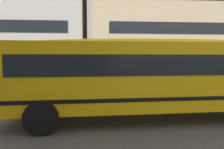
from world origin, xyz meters
The scene contains 5 objects.
ground_plane centered at (0.00, 0.00, 0.00)m, with size 400.00×400.00×0.00m, color #4C4C4F.
sidewalk_far centered at (0.00, 8.37, 0.01)m, with size 120.00×3.00×0.01m, color gray.
lane_centreline centered at (0.00, 0.00, 0.00)m, with size 110.00×0.16×0.01m, color silver.
school_bus centered at (2.38, -1.87, 1.76)m, with size 13.31×3.23×2.95m.
apartment_block_far_centre centered at (8.94, 16.48, 6.65)m, with size 19.53×13.27×13.30m.
Camera 1 is at (-0.50, -9.37, 2.27)m, focal length 32.84 mm.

